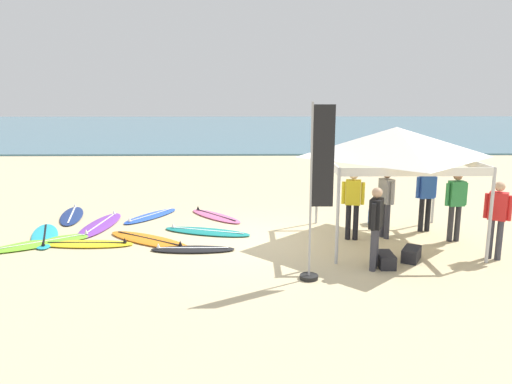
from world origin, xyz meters
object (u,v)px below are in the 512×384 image
object	(u,v)px
surfboard_cyan	(45,236)
surfboard_blue	(151,216)
canopy_tent	(396,142)
banner_flag	(317,200)
surfboard_pink	(216,216)
gear_bag_near_tent	(385,260)
surfboard_teal	(207,231)
cooler_box	(378,217)
person_green	(456,201)
person_grey	(386,199)
person_yellow	(353,200)
surfboard_lime	(43,243)
person_black	(376,223)
surfboard_yellow	(88,244)
surfboard_black	(192,249)
gear_bag_by_pole	(411,254)
surfboard_orange	(149,240)
person_blue	(426,194)
person_red	(497,215)
surfboard_purple	(100,225)
surfboard_navy	(72,216)

from	to	relation	value
surfboard_cyan	surfboard_blue	size ratio (longest dim) A/B	1.17
canopy_tent	banner_flag	distance (m)	3.38
surfboard_pink	gear_bag_near_tent	bearing A→B (deg)	-47.00
banner_flag	gear_bag_near_tent	distance (m)	2.22
surfboard_teal	banner_flag	size ratio (longest dim) A/B	0.71
cooler_box	person_green	bearing A→B (deg)	-47.37
person_grey	person_yellow	world-z (taller)	same
surfboard_lime	person_yellow	bearing A→B (deg)	2.09
gear_bag_near_tent	person_grey	bearing A→B (deg)	75.63
person_black	banner_flag	size ratio (longest dim) A/B	0.50
surfboard_yellow	surfboard_cyan	xyz separation A→B (m)	(-1.27, 0.67, -0.00)
surfboard_black	gear_bag_by_pole	xyz separation A→B (m)	(4.78, -0.72, 0.10)
surfboard_orange	person_grey	bearing A→B (deg)	2.07
surfboard_yellow	person_green	bearing A→B (deg)	1.37
surfboard_orange	gear_bag_by_pole	world-z (taller)	gear_bag_by_pole
banner_flag	cooler_box	distance (m)	4.74
surfboard_black	person_blue	bearing A→B (deg)	14.42
person_grey	banner_flag	xyz separation A→B (m)	(-2.07, -2.70, 0.59)
surfboard_teal	person_red	xyz separation A→B (m)	(6.38, -2.08, 0.95)
surfboard_purple	person_grey	size ratio (longest dim) A/B	1.50
person_red	surfboard_lime	bearing A→B (deg)	173.36
canopy_tent	surfboard_black	xyz separation A→B (m)	(-4.73, -0.72, -2.35)
surfboard_blue	person_grey	size ratio (longest dim) A/B	1.18
person_red	person_yellow	distance (m)	3.15
gear_bag_near_tent	canopy_tent	bearing A→B (deg)	71.14
surfboard_navy	surfboard_black	distance (m)	4.91
surfboard_orange	surfboard_purple	world-z (taller)	same
surfboard_navy	surfboard_purple	bearing A→B (deg)	-41.91
surfboard_yellow	surfboard_blue	bearing A→B (deg)	69.06
surfboard_teal	cooler_box	world-z (taller)	cooler_box
person_blue	gear_bag_near_tent	size ratio (longest dim) A/B	2.85
surfboard_yellow	surfboard_cyan	distance (m)	1.44
person_grey	gear_bag_by_pole	bearing A→B (deg)	-85.15
surfboard_lime	person_grey	world-z (taller)	person_grey
surfboard_cyan	surfboard_pink	xyz separation A→B (m)	(4.12, 1.89, 0.00)
surfboard_purple	surfboard_lime	xyz separation A→B (m)	(-0.91, -1.57, -0.00)
cooler_box	surfboard_lime	bearing A→B (deg)	-168.90
person_green	cooler_box	xyz separation A→B (m)	(-1.43, 1.55, -0.79)
surfboard_yellow	person_grey	size ratio (longest dim) A/B	1.29
surfboard_pink	person_green	bearing A→B (deg)	-21.72
surfboard_yellow	cooler_box	world-z (taller)	cooler_box
person_black	person_red	bearing A→B (deg)	12.25
person_red	surfboard_black	bearing A→B (deg)	174.39
surfboard_purple	cooler_box	distance (m)	7.51
surfboard_pink	person_grey	xyz separation A→B (m)	(4.31, -2.05, 0.95)
surfboard_black	person_black	world-z (taller)	person_black
canopy_tent	cooler_box	size ratio (longest dim) A/B	6.64
surfboard_black	cooler_box	size ratio (longest dim) A/B	3.83
person_yellow	surfboard_blue	bearing A→B (deg)	157.46
banner_flag	person_grey	bearing A→B (deg)	52.48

